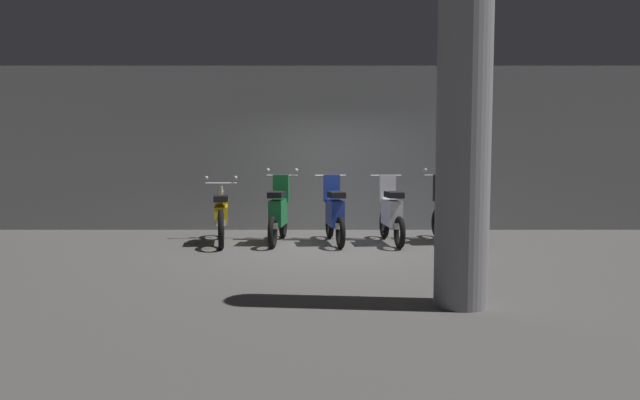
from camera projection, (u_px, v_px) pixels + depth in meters
The scene contains 8 objects.
ground_plane at pixel (334, 249), 8.67m from camera, with size 80.00×80.00×0.00m, color #565451.
back_wall at pixel (330, 149), 11.07m from camera, with size 16.00×0.30×3.33m, color gray.
motorbike_slot_0 at pixel (219, 215), 9.26m from camera, with size 0.60×1.94×1.15m.
motorbike_slot_1 at pixel (277, 213), 9.30m from camera, with size 0.59×1.68×1.29m.
motorbike_slot_2 at pixel (333, 213), 9.28m from camera, with size 0.56×1.68×1.18m.
motorbike_slot_3 at pixel (389, 213), 9.28m from camera, with size 0.56×1.68×1.18m.
motorbike_slot_4 at pixel (444, 210), 9.39m from camera, with size 0.59×1.68×1.29m.
support_pillar at pixel (462, 137), 5.21m from camera, with size 0.52×0.52×3.33m, color gray.
Camera 1 is at (-0.25, -8.59, 1.45)m, focal length 30.11 mm.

